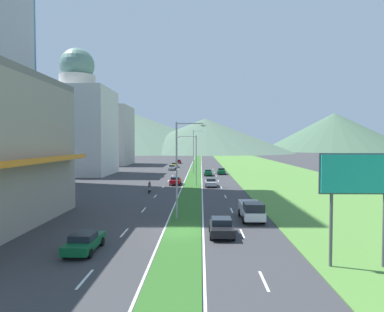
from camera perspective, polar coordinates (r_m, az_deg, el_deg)
name	(u,v)px	position (r m, az deg, el deg)	size (l,w,h in m)	color
ground_plane	(183,233)	(29.95, -1.52, -12.84)	(600.00, 600.00, 0.00)	#38383A
grass_median	(195,172)	(89.23, 0.51, -2.72)	(3.20, 240.00, 0.06)	#2D6023
grass_verge_right	(273,172)	(91.23, 13.57, -2.68)	(24.00, 240.00, 0.06)	#518438
lane_dash_left_1	(85,279)	(21.41, -17.66, -19.21)	(0.16, 2.80, 0.01)	silver
lane_dash_left_2	(124,233)	(30.51, -11.38, -12.59)	(0.16, 2.80, 0.01)	silver
lane_dash_left_3	(144,210)	(40.00, -8.17, -8.99)	(0.16, 2.80, 0.01)	silver
lane_dash_left_4	(155,196)	(49.67, -6.24, -6.77)	(0.16, 2.80, 0.01)	silver
lane_dash_left_5	(163,187)	(59.43, -4.94, -5.27)	(0.16, 2.80, 0.01)	silver
lane_dash_left_6	(168,181)	(69.23, -4.02, -4.20)	(0.16, 2.80, 0.01)	silver
lane_dash_left_7	(172,176)	(79.07, -3.33, -3.39)	(0.16, 2.80, 0.01)	silver
lane_dash_left_8	(176,172)	(88.93, -2.79, -2.76)	(0.16, 2.80, 0.01)	silver
lane_dash_left_9	(178,169)	(98.80, -2.36, -2.25)	(0.16, 2.80, 0.01)	silver
lane_dash_right_1	(264,281)	(20.67, 12.07, -19.95)	(0.16, 2.80, 0.01)	silver
lane_dash_right_2	(242,233)	(29.99, 8.50, -12.83)	(0.16, 2.80, 0.01)	silver
lane_dash_right_3	(232,210)	(39.61, 6.73, -9.10)	(0.16, 2.80, 0.01)	silver
lane_dash_right_4	(225,196)	(49.36, 5.67, -6.83)	(0.16, 2.80, 0.01)	silver
lane_dash_right_5	(221,187)	(59.16, 4.97, -5.31)	(0.16, 2.80, 0.01)	silver
lane_dash_right_6	(218,181)	(69.01, 4.47, -4.22)	(0.16, 2.80, 0.01)	silver
lane_dash_right_7	(216,176)	(78.87, 4.09, -3.40)	(0.16, 2.80, 0.01)	silver
lane_dash_right_8	(214,172)	(88.75, 3.80, -2.77)	(0.16, 2.80, 0.01)	silver
lane_dash_right_9	(213,169)	(98.64, 3.57, -2.26)	(0.16, 2.80, 0.01)	silver
edge_line_median_left	(188,172)	(89.27, -0.62, -2.73)	(0.16, 240.00, 0.01)	silver
edge_line_median_right	(202,172)	(89.21, 1.63, -2.74)	(0.16, 240.00, 0.01)	silver
domed_building	(78,124)	(87.15, -18.71, 5.13)	(15.99, 15.99, 30.64)	silver
midrise_colored	(105,136)	(123.42, -14.48, 3.37)	(17.55, 17.55, 20.64)	#B7B2A8
hill_far_left	(123,131)	(298.86, -11.52, 4.20)	(197.45, 197.45, 36.10)	#516B56
hill_far_center	(205,136)	(265.03, 2.29, 3.47)	(136.36, 136.36, 26.68)	#516B56
hill_far_right	(334,132)	(340.27, 22.92, 3.77)	(133.10, 133.10, 35.41)	#47664C
street_lamp_near	(180,164)	(33.96, -2.08, -1.34)	(3.06, 0.41, 9.89)	#99999E
street_lamp_mid	(194,157)	(60.13, 0.31, -0.11)	(3.55, 0.31, 9.10)	#99999E
street_lamp_far	(194,149)	(86.33, 0.40, 1.19)	(2.77, 0.38, 10.93)	#99999E
billboard_roadside	(359,181)	(23.28, 26.39, -3.75)	(4.88, 0.28, 7.17)	#4C4C51
car_0	(221,227)	(28.91, 5.00, -11.86)	(2.04, 4.06, 1.48)	black
car_1	(175,165)	(106.24, -2.97, -1.52)	(2.04, 4.76, 1.52)	yellow
car_2	(221,171)	(83.51, 4.98, -2.55)	(1.92, 4.53, 1.54)	#0C5128
car_3	(84,242)	(26.03, -17.78, -13.63)	(1.96, 4.47, 1.39)	#0C5128
car_4	(208,172)	(79.91, 2.74, -2.79)	(1.86, 4.56, 1.45)	#0C5128
car_5	(178,161)	(126.58, -2.32, -0.91)	(1.96, 4.00, 1.47)	maroon
car_6	(211,182)	(60.24, 3.21, -4.46)	(2.01, 4.72, 1.44)	#B2B2B7
car_7	(172,167)	(96.16, -3.38, -1.94)	(1.86, 4.46, 1.46)	#B2B2B7
car_8	(175,181)	(62.81, -2.81, -4.17)	(2.01, 4.68, 1.47)	maroon
pickup_truck_0	(252,211)	(34.61, 10.07, -9.13)	(2.18, 5.40, 2.00)	silver
motorcycle_rider	(150,188)	(53.08, -7.19, -5.39)	(0.36, 2.00, 1.80)	black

